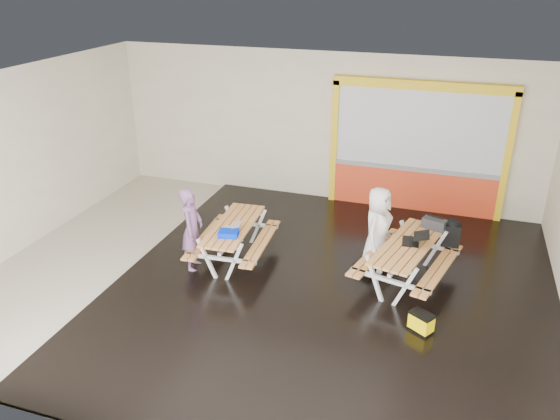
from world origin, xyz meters
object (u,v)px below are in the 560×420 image
(laptop_left, at_px, (232,227))
(toolbox, at_px, (435,224))
(picnic_table_left, at_px, (234,233))
(dark_case, at_px, (365,268))
(fluke_bag, at_px, (421,323))
(person_right, at_px, (377,229))
(person_left, at_px, (192,229))
(laptop_right, at_px, (415,239))
(backpack, at_px, (451,234))
(blue_pouch, at_px, (229,233))
(picnic_table_right, at_px, (407,253))

(laptop_left, height_order, toolbox, toolbox)
(picnic_table_left, bearing_deg, dark_case, 7.39)
(dark_case, relative_size, fluke_bag, 0.92)
(person_right, bearing_deg, picnic_table_left, 112.24)
(person_left, xyz_separation_m, laptop_right, (3.90, 0.75, 0.06))
(fluke_bag, bearing_deg, laptop_right, 102.02)
(toolbox, relative_size, backpack, 0.88)
(backpack, bearing_deg, toolbox, -175.40)
(laptop_left, xyz_separation_m, blue_pouch, (0.05, -0.25, 0.01))
(person_left, bearing_deg, backpack, -82.80)
(picnic_table_left, distance_m, person_left, 0.81)
(laptop_right, relative_size, backpack, 0.89)
(person_right, xyz_separation_m, laptop_right, (0.68, -0.25, 0.02))
(toolbox, bearing_deg, blue_pouch, -158.24)
(picnic_table_left, xyz_separation_m, person_left, (-0.61, -0.49, 0.22))
(person_left, height_order, fluke_bag, person_left)
(laptop_right, bearing_deg, backpack, 49.37)
(person_left, height_order, laptop_right, person_left)
(picnic_table_left, relative_size, picnic_table_right, 0.87)
(picnic_table_right, relative_size, toolbox, 4.95)
(picnic_table_left, distance_m, laptop_right, 3.32)
(person_left, height_order, laptop_left, person_left)
(picnic_table_left, height_order, laptop_right, laptop_right)
(laptop_left, bearing_deg, laptop_right, 8.14)
(blue_pouch, distance_m, backpack, 4.05)
(person_right, relative_size, toolbox, 3.38)
(picnic_table_right, relative_size, dark_case, 5.80)
(person_right, bearing_deg, person_left, 118.54)
(laptop_right, distance_m, fluke_bag, 1.63)
(picnic_table_right, relative_size, blue_pouch, 6.68)
(person_left, relative_size, dark_case, 4.00)
(picnic_table_left, relative_size, toolbox, 4.31)
(picnic_table_right, distance_m, person_right, 0.71)
(person_right, height_order, fluke_bag, person_right)
(picnic_table_right, distance_m, laptop_left, 3.18)
(toolbox, bearing_deg, laptop_left, -162.11)
(picnic_table_left, bearing_deg, fluke_bag, -18.38)
(dark_case, bearing_deg, blue_pouch, -161.75)
(backpack, bearing_deg, picnic_table_left, -166.24)
(fluke_bag, bearing_deg, person_left, 170.53)
(picnic_table_left, xyz_separation_m, picnic_table_right, (3.21, 0.18, 0.03))
(blue_pouch, height_order, toolbox, toolbox)
(blue_pouch, bearing_deg, person_left, -177.26)
(laptop_left, relative_size, toolbox, 0.77)
(laptop_right, xyz_separation_m, dark_case, (-0.82, 0.07, -0.76))
(fluke_bag, bearing_deg, dark_case, 126.74)
(dark_case, bearing_deg, laptop_left, -167.62)
(backpack, bearing_deg, person_left, -162.16)
(laptop_right, height_order, dark_case, laptop_right)
(picnic_table_right, bearing_deg, blue_pouch, -168.39)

